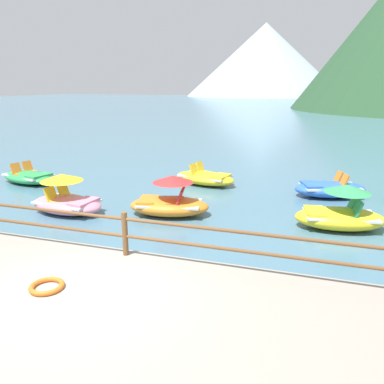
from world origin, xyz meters
TOP-DOWN VIEW (x-y plane):
  - ground_plane at (0.00, 40.00)m, footprint 200.00×200.00m
  - dock_railing at (0.00, 1.55)m, footprint 23.92×0.12m
  - life_ring at (-0.68, -0.15)m, footprint 0.61×0.61m
  - pedal_boat_0 at (4.48, 5.72)m, footprint 2.64×1.70m
  - pedal_boat_1 at (-0.47, 5.36)m, footprint 2.65×1.76m
  - pedal_boat_2 at (4.28, 9.00)m, footprint 2.83×2.10m
  - pedal_boat_4 at (-3.63, 4.59)m, footprint 2.54×1.61m
  - pedal_boat_6 at (-0.46, 9.33)m, footprint 2.78×1.84m
  - pedal_boat_7 at (-7.43, 7.39)m, footprint 2.85×1.95m
  - distant_peak at (-15.18, 136.28)m, footprint 54.08×54.08m

SIDE VIEW (x-z plane):
  - ground_plane at x=0.00m, z-range 0.00..0.00m
  - pedal_boat_7 at x=-7.43m, z-range -0.16..0.66m
  - pedal_boat_6 at x=-0.46m, z-range -0.15..0.70m
  - pedal_boat_2 at x=4.28m, z-range -0.15..0.73m
  - pedal_boat_4 at x=-3.63m, z-range -0.20..1.03m
  - pedal_boat_1 at x=-0.47m, z-range -0.21..1.05m
  - pedal_boat_0 at x=4.48m, z-range -0.21..1.06m
  - life_ring at x=-0.68m, z-range 0.40..0.49m
  - dock_railing at x=0.00m, z-range 0.51..1.46m
  - distant_peak at x=-15.18m, z-range 0.00..24.16m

